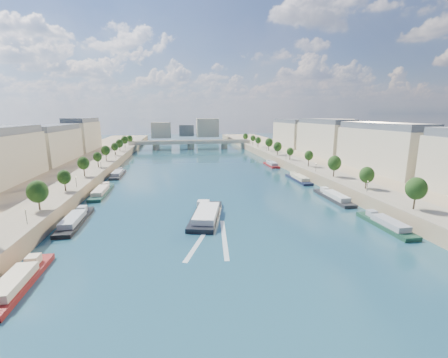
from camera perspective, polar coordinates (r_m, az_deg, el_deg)
name	(u,v)px	position (r m, az deg, el deg)	size (l,w,h in m)	color
ground	(205,179)	(153.17, -3.57, 0.01)	(700.00, 700.00, 0.00)	#0B2B31
quay_left	(53,179)	(162.39, -29.76, 0.00)	(44.00, 520.00, 5.00)	#9E8460
quay_right	(336,170)	(174.95, 20.59, 1.62)	(44.00, 520.00, 5.00)	#9E8460
pave_left	(86,173)	(157.26, -24.74, 1.09)	(14.00, 520.00, 0.10)	gray
pave_right	(311,166)	(167.58, 16.20, 2.37)	(14.00, 520.00, 0.10)	gray
trees_left	(91,161)	(157.79, -24.03, 3.20)	(4.80, 268.80, 8.26)	#382B1E
trees_right	(300,154)	(174.96, 14.32, 4.68)	(4.80, 268.80, 8.26)	#382B1E
lamps_left	(90,171)	(146.11, -24.14, 1.46)	(0.36, 200.36, 4.28)	black
lamps_right	(299,160)	(169.80, 14.16, 3.55)	(0.36, 200.36, 4.28)	black
buildings_left	(31,147)	(176.36, -32.88, 5.11)	(16.00, 226.00, 23.20)	#B9AD8E
buildings_right	(348,142)	(190.01, 22.55, 6.52)	(16.00, 226.00, 23.20)	#B9AD8E
skyline	(189,129)	(369.34, -6.60, 9.46)	(79.00, 42.00, 22.00)	#B9AD8E
bridge	(191,144)	(285.20, -6.34, 6.71)	(112.00, 12.00, 8.15)	#C1B79E
tour_barge	(206,215)	(96.40, -3.46, -6.80)	(14.13, 28.77, 3.78)	black
wake	(212,239)	(81.39, -2.23, -11.28)	(13.56, 25.97, 0.04)	silver
moored_barges_left	(78,218)	(104.79, -26.06, -6.62)	(5.00, 158.87, 3.60)	#1D1F40
moored_barges_right	(335,198)	(123.15, 20.39, -3.41)	(5.00, 170.25, 3.60)	black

